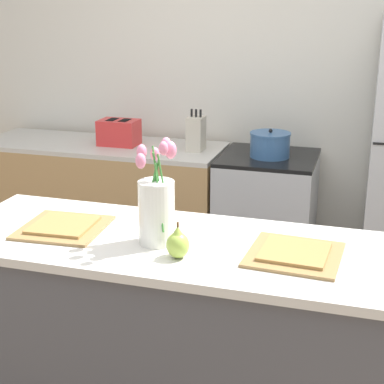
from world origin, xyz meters
name	(u,v)px	position (x,y,z in m)	size (l,w,h in m)	color
back_wall	(267,76)	(0.00, 2.00, 1.35)	(5.20, 0.08, 2.70)	silver
kitchen_island	(174,348)	(0.00, 0.00, 0.48)	(1.80, 0.66, 0.95)	#4C4C51
back_counter	(104,206)	(-1.06, 1.60, 0.45)	(1.68, 0.60, 0.90)	tan
stove_range	(266,223)	(0.10, 1.60, 0.45)	(0.60, 0.61, 0.90)	#B2B5B7
flower_vase	(157,207)	(-0.05, -0.04, 1.10)	(0.16, 0.15, 0.41)	silver
pear_figurine	(178,244)	(0.07, -0.14, 1.00)	(0.08, 0.08, 0.14)	#9EBC47
plate_setting_left	(63,227)	(-0.47, -0.01, 0.96)	(0.35, 0.35, 0.02)	olive
plate_setting_right	(294,254)	(0.47, -0.01, 0.96)	(0.35, 0.35, 0.02)	olive
toaster	(119,132)	(-0.92, 1.60, 0.99)	(0.28, 0.18, 0.17)	red
cooking_pot	(270,145)	(0.11, 1.57, 0.98)	(0.25, 0.25, 0.18)	#386093
knife_block	(196,134)	(-0.38, 1.60, 1.01)	(0.10, 0.14, 0.27)	beige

